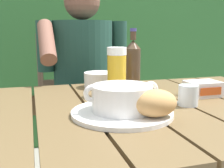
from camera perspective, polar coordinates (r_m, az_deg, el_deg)
name	(u,v)px	position (r m, az deg, el deg)	size (l,w,h in m)	color
dining_table	(113,134)	(0.89, 0.24, -10.26)	(1.42, 0.81, 0.72)	brown
hedge_backdrop	(63,30)	(2.58, -10.16, 10.87)	(3.36, 0.80, 2.64)	#306630
chair_near_diner	(79,109)	(1.73, -6.75, -5.26)	(0.48, 0.44, 0.94)	brown
person_eating	(84,76)	(1.49, -5.77, 1.59)	(0.48, 0.47, 1.22)	#1F4236
serving_plate	(122,113)	(0.78, 2.09, -5.95)	(0.29, 0.29, 0.01)	white
soup_bowl	(122,97)	(0.77, 2.12, -2.78)	(0.22, 0.17, 0.08)	white
bread_roll	(155,103)	(0.73, 8.97, -3.94)	(0.12, 0.09, 0.07)	tan
beer_glass	(117,72)	(0.99, 0.98, 2.56)	(0.07, 0.07, 0.18)	gold
beer_bottle	(133,65)	(1.08, 4.32, 3.99)	(0.06, 0.06, 0.24)	#43301F
water_glass_small	(188,95)	(0.90, 15.50, -2.27)	(0.06, 0.06, 0.07)	silver
butter_tub	(202,89)	(1.05, 18.22, -0.91)	(0.12, 0.09, 0.05)	white
table_knife	(158,103)	(0.90, 9.53, -3.98)	(0.16, 0.04, 0.01)	silver
diner_bowl	(100,80)	(1.16, -2.56, 0.89)	(0.13, 0.13, 0.06)	white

